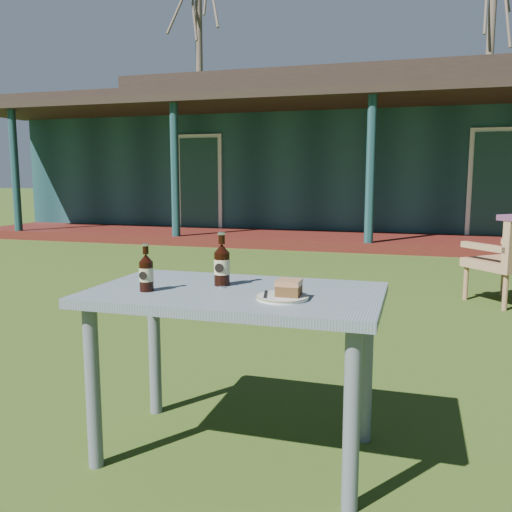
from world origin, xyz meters
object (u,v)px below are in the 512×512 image
(plate, at_px, (282,297))
(cola_bottle_near, at_px, (222,264))
(cake_slice, at_px, (289,288))
(cola_bottle_far, at_px, (146,272))
(cafe_table, at_px, (235,314))

(plate, relative_size, cola_bottle_near, 0.88)
(plate, xyz_separation_m, cake_slice, (0.02, 0.01, 0.04))
(cola_bottle_near, bearing_deg, cake_slice, -27.51)
(cake_slice, bearing_deg, cola_bottle_near, 152.49)
(cola_bottle_near, height_order, cola_bottle_far, cola_bottle_near)
(plate, distance_m, cola_bottle_far, 0.57)
(plate, height_order, cake_slice, cake_slice)
(cafe_table, bearing_deg, cola_bottle_near, 139.01)
(cafe_table, height_order, cake_slice, cake_slice)
(cola_bottle_near, bearing_deg, plate, -30.10)
(cafe_table, bearing_deg, cola_bottle_far, -160.18)
(cafe_table, height_order, cola_bottle_far, cola_bottle_far)
(cafe_table, distance_m, cake_slice, 0.31)
(cafe_table, xyz_separation_m, cake_slice, (0.25, -0.10, 0.15))
(cafe_table, relative_size, cola_bottle_far, 6.11)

